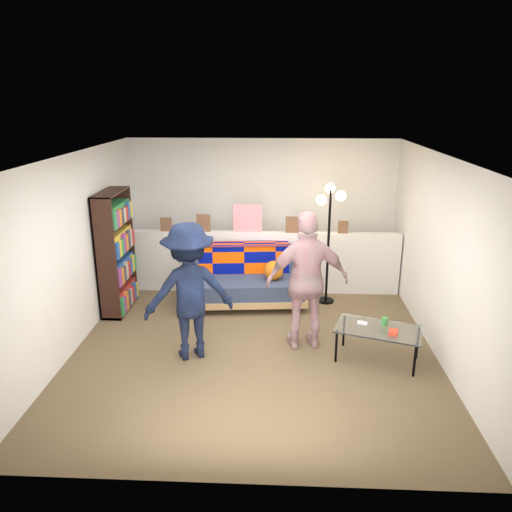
% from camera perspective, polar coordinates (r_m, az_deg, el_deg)
% --- Properties ---
extents(ground, '(5.00, 5.00, 0.00)m').
position_cam_1_polar(ground, '(6.60, -0.17, -9.79)').
color(ground, brown).
rests_on(ground, ground).
extents(room_shell, '(4.60, 5.05, 2.45)m').
position_cam_1_polar(room_shell, '(6.47, 0.03, 5.44)').
color(room_shell, silver).
rests_on(room_shell, ground).
extents(half_wall_ledge, '(4.45, 0.15, 1.00)m').
position_cam_1_polar(half_wall_ledge, '(8.06, 0.48, -0.67)').
color(half_wall_ledge, silver).
rests_on(half_wall_ledge, ground).
extents(ledge_decor, '(2.97, 0.02, 0.45)m').
position_cam_1_polar(ledge_decor, '(7.86, -1.16, 3.99)').
color(ledge_decor, brown).
rests_on(ledge_decor, half_wall_ledge).
extents(futon_sofa, '(1.90, 1.04, 0.79)m').
position_cam_1_polar(futon_sofa, '(7.62, -1.19, -2.86)').
color(futon_sofa, tan).
rests_on(futon_sofa, ground).
extents(bookshelf, '(0.30, 0.89, 1.78)m').
position_cam_1_polar(bookshelf, '(7.57, -15.72, 0.02)').
color(bookshelf, black).
rests_on(bookshelf, ground).
extents(coffee_table, '(1.12, 0.84, 0.52)m').
position_cam_1_polar(coffee_table, '(6.18, 13.87, -8.29)').
color(coffee_table, black).
rests_on(coffee_table, ground).
extents(floor_lamp, '(0.42, 0.34, 1.83)m').
position_cam_1_polar(floor_lamp, '(7.51, 8.40, 4.07)').
color(floor_lamp, black).
rests_on(floor_lamp, ground).
extents(person_left, '(1.24, 0.97, 1.68)m').
position_cam_1_polar(person_left, '(6.00, -7.65, -4.04)').
color(person_left, black).
rests_on(person_left, ground).
extents(person_right, '(1.09, 0.59, 1.76)m').
position_cam_1_polar(person_right, '(6.19, 5.88, -2.89)').
color(person_right, pink).
rests_on(person_right, ground).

